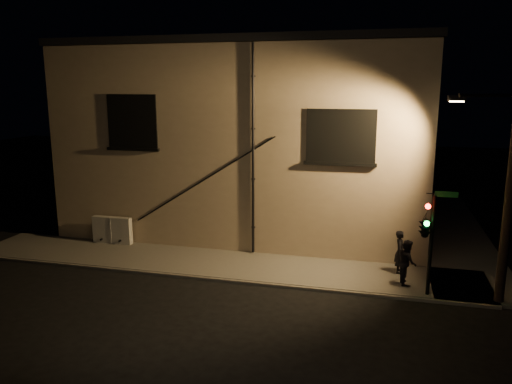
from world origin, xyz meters
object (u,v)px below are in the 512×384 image
(utility_cabinet, at_px, (112,230))
(pedestrian_b, at_px, (407,262))
(streetlamp_pole, at_px, (506,189))
(pedestrian_a, at_px, (400,252))
(traffic_signal, at_px, (426,226))

(utility_cabinet, bearing_deg, pedestrian_b, -7.59)
(utility_cabinet, height_order, streetlamp_pole, streetlamp_pole)
(pedestrian_b, bearing_deg, streetlamp_pole, -113.36)
(utility_cabinet, height_order, pedestrian_a, pedestrian_a)
(pedestrian_b, height_order, streetlamp_pole, streetlamp_pole)
(pedestrian_a, height_order, streetlamp_pole, streetlamp_pole)
(utility_cabinet, relative_size, streetlamp_pole, 0.25)
(streetlamp_pole, bearing_deg, pedestrian_b, 165.69)
(pedestrian_a, relative_size, pedestrian_b, 1.01)
(utility_cabinet, height_order, traffic_signal, traffic_signal)
(traffic_signal, relative_size, streetlamp_pole, 0.49)
(utility_cabinet, relative_size, pedestrian_a, 1.12)
(utility_cabinet, height_order, pedestrian_b, pedestrian_b)
(streetlamp_pole, bearing_deg, pedestrian_a, 149.23)
(utility_cabinet, distance_m, pedestrian_a, 12.04)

